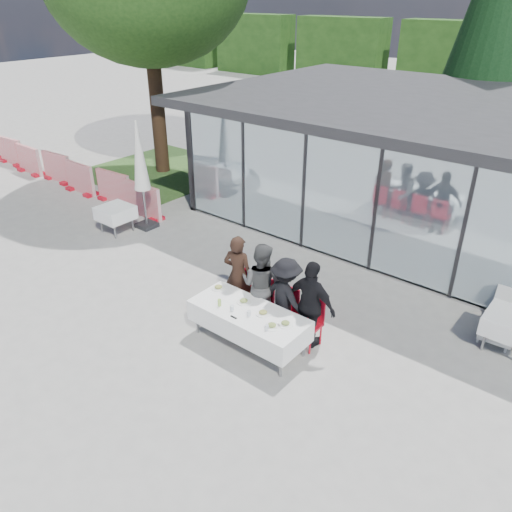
{
  "coord_description": "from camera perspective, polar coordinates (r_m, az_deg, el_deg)",
  "views": [
    {
      "loc": [
        5.46,
        -5.73,
        5.89
      ],
      "look_at": [
        -0.15,
        1.2,
        1.17
      ],
      "focal_mm": 35.0,
      "sensor_mm": 36.0,
      "label": 1
    }
  ],
  "objects": [
    {
      "name": "diner_a",
      "position": [
        10.04,
        -2.05,
        -2.17
      ],
      "size": [
        0.77,
        0.77,
        1.72
      ],
      "primitive_type": "imported",
      "rotation": [
        0.0,
        0.0,
        3.4
      ],
      "color": "black",
      "rests_on": "ground"
    },
    {
      "name": "ground",
      "position": [
        9.87,
        -3.75,
        -8.81
      ],
      "size": [
        90.0,
        90.0,
        0.0
      ],
      "primitive_type": "plane",
      "color": "#97958F",
      "rests_on": "ground"
    },
    {
      "name": "lounger",
      "position": [
        10.94,
        26.5,
        -6.4
      ],
      "size": [
        0.69,
        1.37,
        0.72
      ],
      "color": "silver",
      "rests_on": "ground"
    },
    {
      "name": "diner_c",
      "position": [
        9.45,
        3.42,
        -4.73
      ],
      "size": [
        1.23,
        1.23,
        1.61
      ],
      "primitive_type": "imported",
      "rotation": [
        0.0,
        0.0,
        2.93
      ],
      "color": "black",
      "rests_on": "ground"
    },
    {
      "name": "diner_chair_b",
      "position": [
        9.9,
        0.68,
        -4.82
      ],
      "size": [
        0.44,
        0.44,
        0.97
      ],
      "color": "#AF0B1B",
      "rests_on": "ground"
    },
    {
      "name": "pavilion",
      "position": [
        14.8,
        24.63,
        10.76
      ],
      "size": [
        14.8,
        8.8,
        3.44
      ],
      "color": "gray",
      "rests_on": "ground"
    },
    {
      "name": "grass_patch",
      "position": [
        19.16,
        -10.56,
        9.57
      ],
      "size": [
        5.0,
        5.0,
        0.02
      ],
      "primitive_type": "cube",
      "color": "#385926",
      "rests_on": "ground"
    },
    {
      "name": "market_umbrella",
      "position": [
        13.83,
        -13.13,
        10.43
      ],
      "size": [
        0.5,
        0.5,
        3.0
      ],
      "color": "black",
      "rests_on": "ground"
    },
    {
      "name": "folded_eyeglasses",
      "position": [
        8.98,
        -2.58,
        -7.0
      ],
      "size": [
        0.14,
        0.03,
        0.01
      ],
      "primitive_type": "cube",
      "color": "black",
      "rests_on": "dining_table"
    },
    {
      "name": "diner_b",
      "position": [
        9.71,
        0.6,
        -3.25
      ],
      "size": [
        1.0,
        1.0,
        1.73
      ],
      "primitive_type": "imported",
      "rotation": [
        0.0,
        0.0,
        3.35
      ],
      "color": "#505050",
      "rests_on": "ground"
    },
    {
      "name": "drinking_glasses",
      "position": [
        8.93,
        -0.82,
        -6.87
      ],
      "size": [
        0.93,
        0.21,
        0.1
      ],
      "color": "silver",
      "rests_on": "dining_table"
    },
    {
      "name": "spare_table_right",
      "position": [
        10.25,
        27.03,
        -6.95
      ],
      "size": [
        0.86,
        0.86,
        0.74
      ],
      "color": "white",
      "rests_on": "ground"
    },
    {
      "name": "plate_a",
      "position": [
        9.82,
        -4.32,
        -3.6
      ],
      "size": [
        0.27,
        0.27,
        0.07
      ],
      "color": "white",
      "rests_on": "dining_table"
    },
    {
      "name": "dining_table",
      "position": [
        9.27,
        -0.84,
        -7.36
      ],
      "size": [
        2.26,
        0.96,
        0.75
      ],
      "color": "white",
      "rests_on": "ground"
    },
    {
      "name": "diner_chair_a",
      "position": [
        10.22,
        -1.94,
        -3.68
      ],
      "size": [
        0.44,
        0.44,
        0.97
      ],
      "color": "#AF0B1B",
      "rests_on": "ground"
    },
    {
      "name": "spare_table_left",
      "position": [
        14.2,
        -15.77,
        4.75
      ],
      "size": [
        0.86,
        0.86,
        0.74
      ],
      "color": "white",
      "rests_on": "ground"
    },
    {
      "name": "construction_barriers",
      "position": [
        18.92,
        -21.98,
        9.14
      ],
      "size": [
        11.0,
        0.6,
        1.0
      ],
      "color": "red",
      "rests_on": "ground"
    },
    {
      "name": "diner_chair_d",
      "position": [
        9.35,
        6.28,
        -7.21
      ],
      "size": [
        0.44,
        0.44,
        0.97
      ],
      "color": "#AF0B1B",
      "rests_on": "ground"
    },
    {
      "name": "diner_chair_c",
      "position": [
        9.61,
        3.46,
        -6.01
      ],
      "size": [
        0.44,
        0.44,
        0.97
      ],
      "color": "#AF0B1B",
      "rests_on": "ground"
    },
    {
      "name": "plate_c",
      "position": [
        9.05,
        0.81,
        -6.51
      ],
      "size": [
        0.27,
        0.27,
        0.07
      ],
      "color": "white",
      "rests_on": "dining_table"
    },
    {
      "name": "juice_bottle",
      "position": [
        9.28,
        -4.2,
        -5.33
      ],
      "size": [
        0.06,
        0.06,
        0.14
      ],
      "primitive_type": "cylinder",
      "color": "#99C451",
      "rests_on": "dining_table"
    },
    {
      "name": "plate_d",
      "position": [
        8.8,
        3.38,
        -7.72
      ],
      "size": [
        0.27,
        0.27,
        0.07
      ],
      "color": "white",
      "rests_on": "dining_table"
    },
    {
      "name": "plate_b",
      "position": [
        9.37,
        -1.41,
        -5.18
      ],
      "size": [
        0.27,
        0.27,
        0.07
      ],
      "color": "white",
      "rests_on": "dining_table"
    },
    {
      "name": "diner_d",
      "position": [
        9.15,
        6.31,
        -5.57
      ],
      "size": [
        1.06,
        1.06,
        1.74
      ],
      "primitive_type": "imported",
      "rotation": [
        0.0,
        0.0,
        3.1
      ],
      "color": "black",
      "rests_on": "ground"
    },
    {
      "name": "plate_extra",
      "position": [
        8.74,
        1.84,
        -7.96
      ],
      "size": [
        0.27,
        0.27,
        0.07
      ],
      "color": "white",
      "rests_on": "dining_table"
    }
  ]
}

